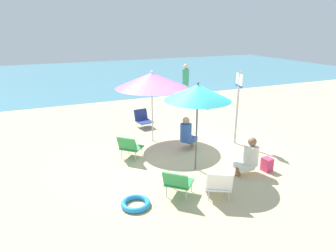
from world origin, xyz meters
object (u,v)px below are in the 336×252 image
(beach_chair_b, at_px, (219,184))
(person_c, at_px, (187,133))
(umbrella_teal, at_px, (198,93))
(person_a, at_px, (249,157))
(beach_chair_d, at_px, (143,119))
(beach_chair_c, at_px, (178,182))
(beach_bag, at_px, (267,164))
(umbrella_purple, at_px, (152,80))
(swim_ring, at_px, (136,204))
(person_b, at_px, (186,83))
(warning_sign, at_px, (238,99))
(beach_chair_a, at_px, (130,146))

(beach_chair_b, distance_m, person_c, 2.57)
(umbrella_teal, relative_size, person_a, 2.40)
(umbrella_teal, xyz_separation_m, beach_chair_d, (-0.12, 3.53, -1.59))
(beach_chair_b, bearing_deg, beach_chair_c, 89.40)
(umbrella_teal, height_order, beach_chair_b, umbrella_teal)
(umbrella_teal, bearing_deg, beach_bag, -26.27)
(umbrella_teal, height_order, person_c, umbrella_teal)
(umbrella_purple, relative_size, swim_ring, 3.66)
(swim_ring, bearing_deg, person_c, 44.15)
(umbrella_teal, bearing_deg, beach_chair_c, -133.94)
(person_b, distance_m, warning_sign, 4.94)
(beach_chair_c, height_order, beach_chair_d, beach_chair_c)
(beach_chair_a, xyz_separation_m, person_c, (1.62, -0.05, 0.14))
(umbrella_teal, distance_m, person_c, 1.83)
(person_b, height_order, swim_ring, person_b)
(beach_chair_a, distance_m, beach_chair_c, 2.18)
(swim_ring, bearing_deg, beach_chair_b, -15.46)
(beach_chair_c, relative_size, person_a, 0.86)
(umbrella_teal, distance_m, beach_chair_a, 2.32)
(umbrella_purple, distance_m, person_b, 4.83)
(umbrella_teal, bearing_deg, person_c, 73.44)
(person_c, bearing_deg, swim_ring, -163.67)
(beach_chair_a, bearing_deg, beach_chair_b, -113.11)
(beach_chair_c, xyz_separation_m, person_c, (1.26, 2.10, 0.15))
(person_b, distance_m, swim_ring, 8.17)
(beach_chair_d, distance_m, swim_ring, 4.76)
(beach_chair_a, relative_size, beach_chair_d, 1.14)
(umbrella_teal, xyz_separation_m, umbrella_purple, (-0.28, 2.17, -0.05))
(umbrella_purple, bearing_deg, beach_chair_d, 83.31)
(person_c, bearing_deg, beach_chair_c, -148.81)
(beach_chair_a, relative_size, beach_chair_c, 0.98)
(person_b, bearing_deg, umbrella_purple, 95.79)
(beach_chair_a, relative_size, person_b, 0.43)
(warning_sign, bearing_deg, umbrella_teal, -136.23)
(umbrella_purple, xyz_separation_m, person_a, (1.32, -2.84, -1.40))
(beach_chair_a, relative_size, person_c, 0.77)
(beach_chair_d, xyz_separation_m, swim_ring, (-1.67, -4.46, -0.23))
(beach_chair_d, bearing_deg, beach_chair_a, -34.66)
(beach_chair_d, xyz_separation_m, person_b, (2.78, 2.35, 0.60))
(umbrella_teal, height_order, beach_bag, umbrella_teal)
(beach_bag, bearing_deg, beach_chair_b, -160.47)
(beach_chair_b, distance_m, beach_bag, 1.85)
(swim_ring, bearing_deg, person_b, 56.83)
(person_c, bearing_deg, person_b, 36.12)
(umbrella_purple, relative_size, beach_chair_c, 2.78)
(person_a, bearing_deg, beach_chair_b, 27.44)
(warning_sign, bearing_deg, beach_chair_c, -129.62)
(umbrella_teal, distance_m, beach_chair_c, 2.03)
(umbrella_purple, bearing_deg, beach_chair_b, -88.92)
(umbrella_teal, height_order, beach_chair_d, umbrella_teal)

